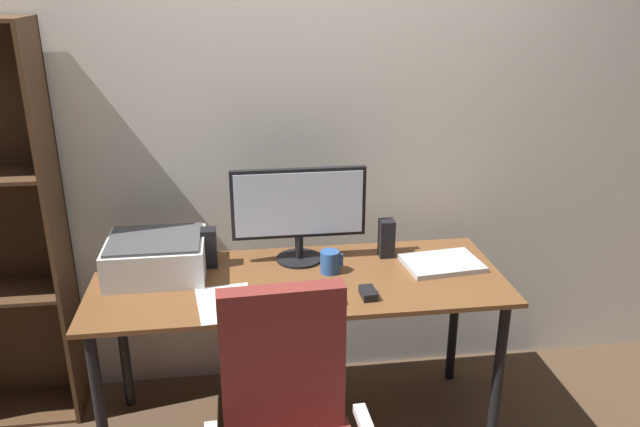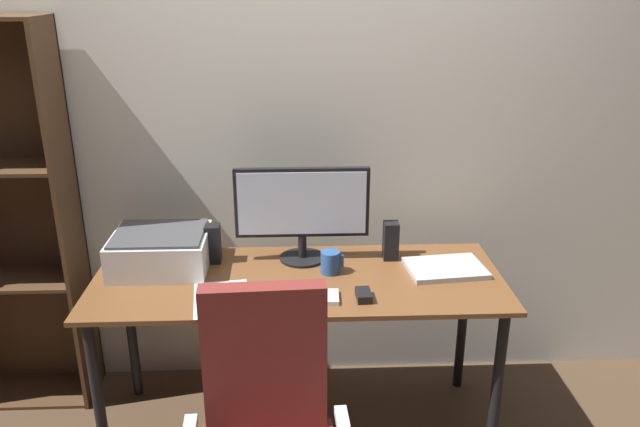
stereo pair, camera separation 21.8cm
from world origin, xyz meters
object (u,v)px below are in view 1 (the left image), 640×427
at_px(monitor, 299,208).
at_px(coffee_mug, 330,262).
at_px(speaker_left, 209,248).
at_px(mouse, 368,293).
at_px(printer, 156,256).
at_px(laptop, 442,263).
at_px(speaker_right, 386,238).
at_px(keyboard, 306,298).
at_px(desk, 299,297).

bearing_deg(monitor, coffee_mug, -50.43).
bearing_deg(speaker_left, monitor, 1.17).
height_order(mouse, speaker_left, speaker_left).
distance_m(mouse, coffee_mug, 0.27).
relative_size(mouse, printer, 0.24).
relative_size(laptop, speaker_left, 1.88).
relative_size(speaker_right, printer, 0.43).
distance_m(keyboard, speaker_left, 0.53).
relative_size(coffee_mug, laptop, 0.30).
relative_size(laptop, speaker_right, 1.88).
xyz_separation_m(keyboard, mouse, (0.24, -0.01, 0.01)).
bearing_deg(speaker_left, coffee_mug, -14.63).
bearing_deg(coffee_mug, mouse, -64.13).
bearing_deg(monitor, speaker_left, -178.83).
xyz_separation_m(monitor, speaker_left, (-0.39, -0.01, -0.16)).
distance_m(desk, coffee_mug, 0.20).
relative_size(desk, keyboard, 5.84).
height_order(keyboard, speaker_left, speaker_left).
distance_m(speaker_right, printer, 0.99).
bearing_deg(laptop, coffee_mug, 173.59).
xyz_separation_m(mouse, printer, (-0.83, 0.32, 0.06)).
relative_size(mouse, coffee_mug, 0.99).
relative_size(mouse, speaker_right, 0.56).
xyz_separation_m(keyboard, speaker_left, (-0.38, 0.36, 0.08)).
distance_m(coffee_mug, speaker_right, 0.30).
height_order(mouse, laptop, mouse).
xyz_separation_m(speaker_left, printer, (-0.22, -0.05, -0.00)).
xyz_separation_m(mouse, laptop, (0.37, 0.24, -0.01)).
height_order(monitor, laptop, monitor).
bearing_deg(desk, speaker_left, 154.23).
height_order(monitor, speaker_right, monitor).
distance_m(desk, printer, 0.62).
xyz_separation_m(monitor, mouse, (0.23, -0.38, -0.23)).
bearing_deg(speaker_right, desk, -156.64).
height_order(laptop, speaker_left, speaker_left).
relative_size(monitor, printer, 1.44).
bearing_deg(printer, keyboard, -27.79).
bearing_deg(desk, monitor, 83.34).
xyz_separation_m(laptop, printer, (-1.21, 0.08, 0.07)).
xyz_separation_m(coffee_mug, speaker_left, (-0.50, 0.13, 0.04)).
xyz_separation_m(monitor, printer, (-0.60, -0.06, -0.16)).
bearing_deg(printer, desk, -12.27).
distance_m(monitor, laptop, 0.66).
bearing_deg(monitor, keyboard, -91.77).
bearing_deg(speaker_right, keyboard, -137.77).
distance_m(desk, monitor, 0.38).
xyz_separation_m(laptop, speaker_left, (-0.99, 0.13, 0.07)).
bearing_deg(speaker_right, printer, -177.11).
distance_m(coffee_mug, laptop, 0.49).
distance_m(monitor, speaker_right, 0.42).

